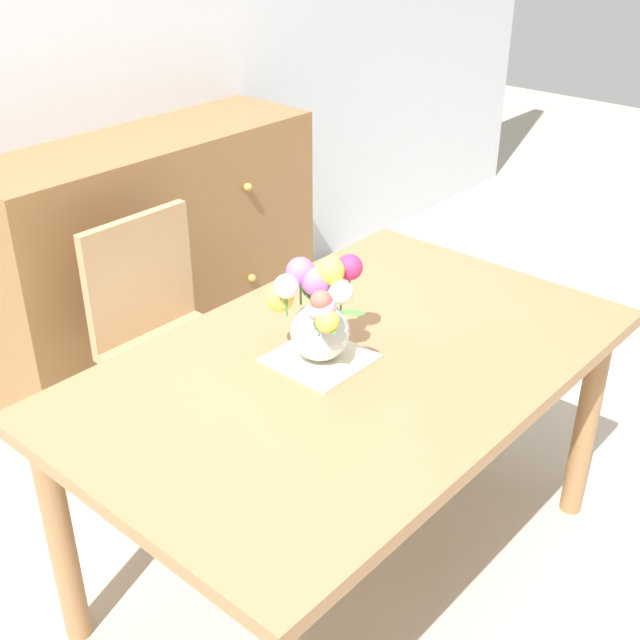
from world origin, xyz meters
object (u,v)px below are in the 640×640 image
object	(u,v)px
dining_table	(350,387)
chair_far	(165,330)
flower_vase	(318,311)
dresser	(157,259)

from	to	relation	value
dining_table	chair_far	bearing A→B (deg)	88.98
chair_far	dining_table	bearing A→B (deg)	88.98
dining_table	chair_far	world-z (taller)	chair_far
chair_far	flower_vase	xyz separation A→B (m)	(-0.08, -0.76, 0.37)
dining_table	dresser	distance (m)	1.39
flower_vase	chair_far	bearing A→B (deg)	84.29
dining_table	dresser	world-z (taller)	dresser
chair_far	flower_vase	size ratio (longest dim) A/B	3.26
dining_table	dresser	size ratio (longest dim) A/B	1.10
dining_table	chair_far	distance (m)	0.83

